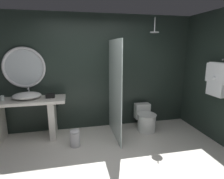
{
  "coord_description": "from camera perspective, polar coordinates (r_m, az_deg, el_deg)",
  "views": [
    {
      "loc": [
        -0.49,
        -2.31,
        1.88
      ],
      "look_at": [
        0.21,
        0.9,
        1.12
      ],
      "focal_mm": 29.51,
      "sensor_mm": 36.0,
      "label": 1
    }
  ],
  "objects": [
    {
      "name": "back_wall_panel",
      "position": [
        4.27,
        -5.54,
        5.12
      ],
      "size": [
        4.8,
        0.1,
        2.6
      ],
      "primitive_type": "cube",
      "color": "#1E2823",
      "rests_on": "ground_plane"
    },
    {
      "name": "vanity_counter",
      "position": [
        4.19,
        -25.18,
        -6.78
      ],
      "size": [
        1.61,
        0.57,
        0.85
      ],
      "color": "silver",
      "rests_on": "ground_plane"
    },
    {
      "name": "tissue_box",
      "position": [
        4.03,
        -18.55,
        -1.81
      ],
      "size": [
        0.17,
        0.13,
        0.09
      ],
      "primitive_type": "cube",
      "color": "black",
      "rests_on": "vanity_counter"
    },
    {
      "name": "vessel_sink",
      "position": [
        4.11,
        -24.88,
        -1.74
      ],
      "size": [
        0.56,
        0.46,
        0.19
      ],
      "color": "white",
      "rests_on": "vanity_counter"
    },
    {
      "name": "toilet",
      "position": [
        4.39,
        10.29,
        -8.99
      ],
      "size": [
        0.43,
        0.63,
        0.56
      ],
      "color": "white",
      "rests_on": "ground_plane"
    },
    {
      "name": "tumbler_cup",
      "position": [
        4.21,
        -30.9,
        -2.29
      ],
      "size": [
        0.08,
        0.08,
        0.1
      ],
      "primitive_type": "cylinder",
      "color": "silver",
      "rests_on": "vanity_counter"
    },
    {
      "name": "rain_shower_head",
      "position": [
        4.25,
        13.02,
        17.27
      ],
      "size": [
        0.2,
        0.2,
        0.32
      ],
      "color": "silver"
    },
    {
      "name": "ground_plane",
      "position": [
        3.02,
        -0.21,
        -25.6
      ],
      "size": [
        5.76,
        5.76,
        0.0
      ],
      "primitive_type": "plane",
      "color": "silver"
    },
    {
      "name": "shower_glass_panel",
      "position": [
        3.79,
        0.85,
        -0.2
      ],
      "size": [
        0.02,
        1.12,
        2.03
      ],
      "primitive_type": "cube",
      "color": "silver",
      "rests_on": "ground_plane"
    },
    {
      "name": "round_wall_mirror",
      "position": [
        4.25,
        -25.6,
        6.15
      ],
      "size": [
        0.86,
        0.06,
        0.86
      ],
      "color": "silver"
    },
    {
      "name": "hanging_bathrobe",
      "position": [
        4.05,
        29.86,
        3.23
      ],
      "size": [
        0.2,
        0.59,
        0.71
      ],
      "color": "silver"
    },
    {
      "name": "waste_bin",
      "position": [
        3.74,
        -11.42,
        -14.46
      ],
      "size": [
        0.19,
        0.19,
        0.34
      ],
      "color": "silver",
      "rests_on": "ground_plane"
    },
    {
      "name": "side_wall_right",
      "position": [
        4.22,
        30.34,
        3.29
      ],
      "size": [
        0.1,
        2.47,
        2.6
      ],
      "primitive_type": "cube",
      "color": "#1E2823",
      "rests_on": "ground_plane"
    }
  ]
}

